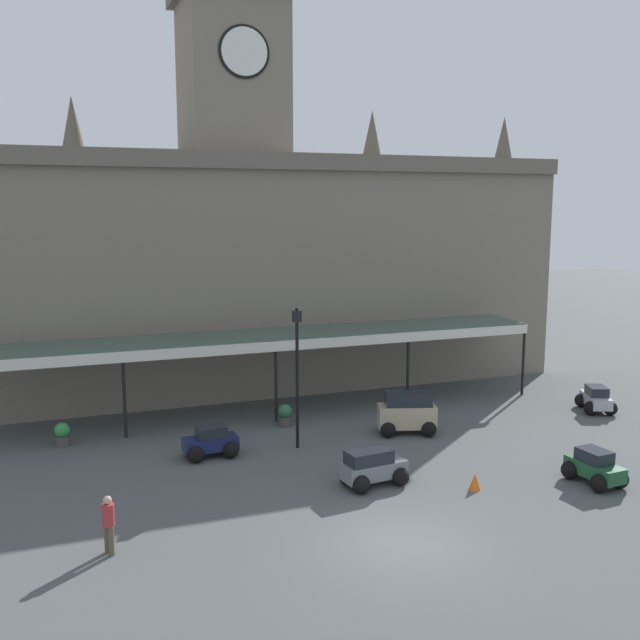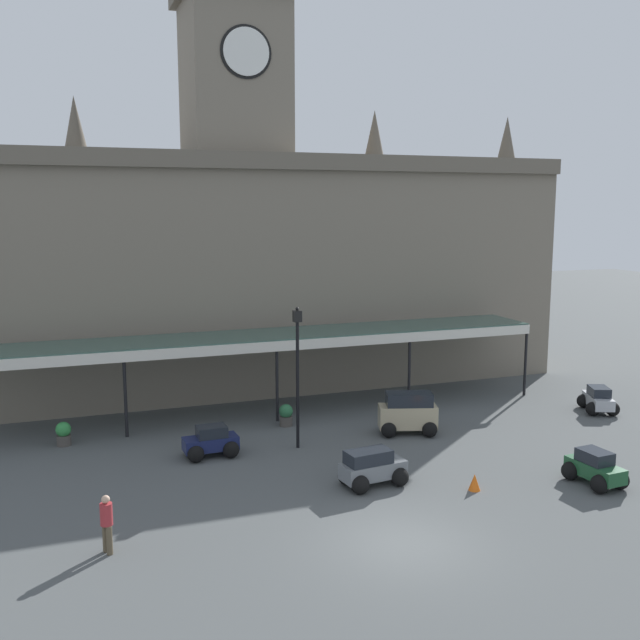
% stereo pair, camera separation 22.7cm
% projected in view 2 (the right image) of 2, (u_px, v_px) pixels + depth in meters
% --- Properties ---
extents(ground_plane, '(140.00, 140.00, 0.00)m').
position_uv_depth(ground_plane, '(404.00, 544.00, 20.39)').
color(ground_plane, '#4D5151').
extents(station_building, '(34.22, 7.06, 20.38)m').
position_uv_depth(station_building, '(238.00, 259.00, 37.48)').
color(station_building, slate).
rests_on(station_building, ground).
extents(entrance_canopy, '(26.05, 3.26, 3.69)m').
position_uv_depth(entrance_canopy, '(269.00, 337.00, 32.64)').
color(entrance_canopy, '#38564C').
rests_on(entrance_canopy, ground).
extents(car_beige_van, '(2.58, 2.06, 1.77)m').
position_uv_depth(car_beige_van, '(408.00, 415.00, 30.11)').
color(car_beige_van, tan).
rests_on(car_beige_van, ground).
extents(car_navy_sedan, '(2.08, 1.57, 1.19)m').
position_uv_depth(car_navy_sedan, '(211.00, 444.00, 27.44)').
color(car_navy_sedan, '#19214C').
rests_on(car_navy_sedan, ground).
extents(car_grey_estate, '(2.34, 1.72, 1.27)m').
position_uv_depth(car_grey_estate, '(372.00, 470.00, 24.56)').
color(car_grey_estate, slate).
rests_on(car_grey_estate, ground).
extents(car_green_sedan, '(1.62, 2.11, 1.19)m').
position_uv_depth(car_green_sedan, '(595.00, 470.00, 24.68)').
color(car_green_sedan, '#1E512D').
rests_on(car_green_sedan, ground).
extents(car_silver_sedan, '(1.97, 2.23, 1.19)m').
position_uv_depth(car_silver_sedan, '(598.00, 401.00, 33.38)').
color(car_silver_sedan, '#B2B5BA').
rests_on(car_silver_sedan, ground).
extents(pedestrian_beside_cars, '(0.34, 0.37, 1.67)m').
position_uv_depth(pedestrian_beside_cars, '(107.00, 522.00, 19.71)').
color(pedestrian_beside_cars, brown).
rests_on(pedestrian_beside_cars, ground).
extents(victorian_lamppost, '(0.30, 0.30, 5.60)m').
position_uv_depth(victorian_lamppost, '(297.00, 363.00, 27.97)').
color(victorian_lamppost, black).
rests_on(victorian_lamppost, ground).
extents(traffic_cone, '(0.40, 0.40, 0.57)m').
position_uv_depth(traffic_cone, '(475.00, 482.00, 24.19)').
color(traffic_cone, orange).
rests_on(traffic_cone, ground).
extents(planter_forecourt_centre, '(0.60, 0.60, 0.96)m').
position_uv_depth(planter_forecourt_centre, '(286.00, 415.00, 31.25)').
color(planter_forecourt_centre, '#47423D').
rests_on(planter_forecourt_centre, ground).
extents(planter_near_kerb, '(0.60, 0.60, 0.96)m').
position_uv_depth(planter_near_kerb, '(64.00, 433.00, 28.69)').
color(planter_near_kerb, '#47423D').
rests_on(planter_near_kerb, ground).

